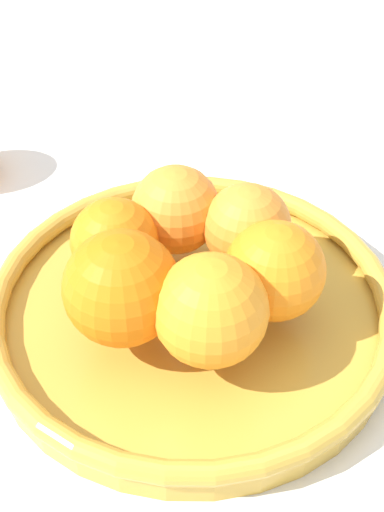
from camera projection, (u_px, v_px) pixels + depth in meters
ground_plane at (192, 323)px, 0.54m from camera, size 4.00×4.00×0.00m
fruit_bowl at (192, 308)px, 0.53m from camera, size 0.30×0.30×0.03m
orange_pile at (189, 262)px, 0.49m from camera, size 0.18×0.18×0.08m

